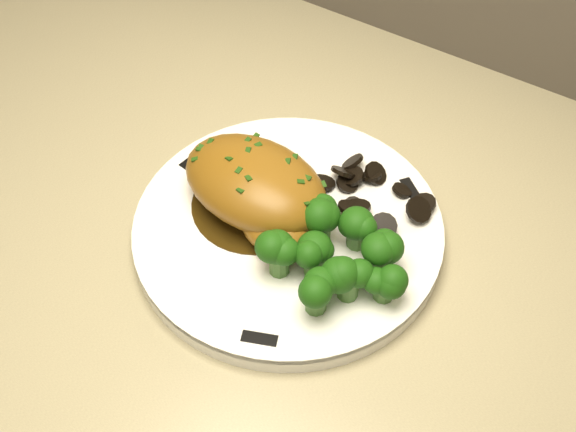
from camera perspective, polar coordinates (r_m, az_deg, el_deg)
The scene contains 8 objects.
plate at distance 0.65m, azimuth 0.00°, elevation -1.10°, with size 0.28×0.28×0.02m, color white.
rim_accent_0 at distance 0.67m, azimuth 9.67°, elevation 2.06°, with size 0.03×0.01×0.00m, color black.
rim_accent_1 at distance 0.70m, azimuth -7.50°, elevation 4.43°, with size 0.03×0.01×0.00m, color black.
rim_accent_2 at distance 0.57m, azimuth -2.27°, elevation -9.66°, with size 0.03×0.01×0.00m, color black.
gravy_pool at distance 0.65m, azimuth -2.53°, elevation 0.98°, with size 0.12×0.12×0.00m, color #312108.
chicken_breast at distance 0.63m, azimuth -2.42°, elevation 2.18°, with size 0.15×0.11×0.05m.
mushroom_pile at distance 0.65m, azimuth 6.05°, elevation 1.21°, with size 0.09×0.07×0.02m.
broccoli_florets at distance 0.59m, azimuth 3.97°, elevation -3.29°, with size 0.11×0.10×0.04m.
Camera 1 is at (0.16, 1.31, 1.33)m, focal length 45.00 mm.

